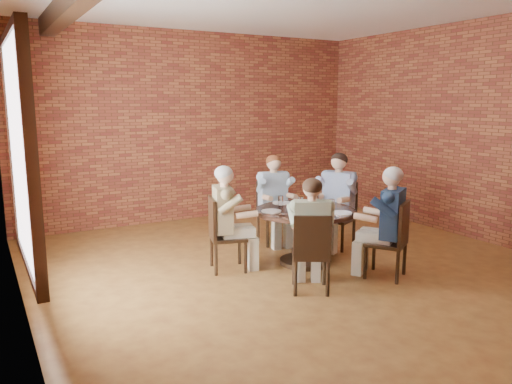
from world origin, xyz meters
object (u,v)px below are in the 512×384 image
diner_b (274,200)px  diner_e (387,223)px  dining_table (305,225)px  chair_a (339,212)px  diner_c (228,219)px  chair_c (221,232)px  chair_e (394,237)px  diner_a (337,201)px  chair_b (272,209)px  chair_d (311,250)px  smartphone (346,213)px  diner_d (311,235)px

diner_b → diner_e: bearing=-69.2°
dining_table → chair_a: (0.95, 0.46, -0.00)m
diner_c → chair_c: bearing=90.0°
dining_table → chair_e: (0.63, -0.99, -0.01)m
chair_a → diner_a: diner_a is taller
diner_a → diner_e: bearing=-37.8°
diner_a → chair_b: bearing=-162.6°
dining_table → diner_c: (-1.00, 0.29, 0.15)m
diner_c → chair_d: (0.46, -1.19, -0.17)m
diner_a → diner_b: 0.94m
chair_c → diner_c: diner_c is taller
chair_e → smartphone: size_ratio=6.56×
chair_b → diner_b: size_ratio=0.70×
diner_d → chair_e: 1.15m
chair_a → chair_d: size_ratio=1.05×
diner_a → diner_c: bearing=-111.9°
dining_table → diner_e: size_ratio=0.96×
diner_b → chair_c: bearing=-140.6°
diner_b → chair_c: (-1.25, -0.74, -0.16)m
dining_table → chair_e: size_ratio=1.37×
diner_c → diner_d: diner_c is taller
chair_e → diner_e: (-0.05, 0.08, 0.17)m
diner_d → chair_a: bearing=-107.2°
chair_d → diner_e: (1.12, -0.01, 0.19)m
diner_a → smartphone: size_ratio=9.60×
diner_a → chair_d: size_ratio=1.52×
diner_c → chair_e: 2.08m
chair_b → diner_b: diner_b is taller
chair_c → diner_b: bearing=-43.5°
diner_b → chair_e: diner_b is taller
diner_c → chair_a: bearing=-69.0°
dining_table → diner_d: (-0.50, -0.83, 0.13)m
diner_a → chair_b: size_ratio=1.48×
diner_a → chair_c: bearing=-112.8°
dining_table → chair_c: (-1.09, 0.31, -0.01)m
diner_d → diner_b: bearing=-78.4°
diner_b → diner_d: diner_b is taller
chair_d → diner_b: bearing=-78.9°
diner_b → diner_d: size_ratio=1.03×
diner_a → diner_d: (-1.36, -1.25, -0.05)m
chair_e → diner_e: bearing=-90.0°
chair_c → diner_e: 2.08m
chair_e → diner_b: bearing=-109.6°
chair_a → diner_e: size_ratio=0.71×
chair_b → diner_b: 0.19m
chair_b → chair_c: bearing=-138.0°
diner_d → smartphone: (0.81, 0.36, 0.10)m
diner_e → smartphone: size_ratio=9.40×
chair_d → smartphone: (0.85, 0.43, 0.25)m
diner_b → diner_d: 2.00m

